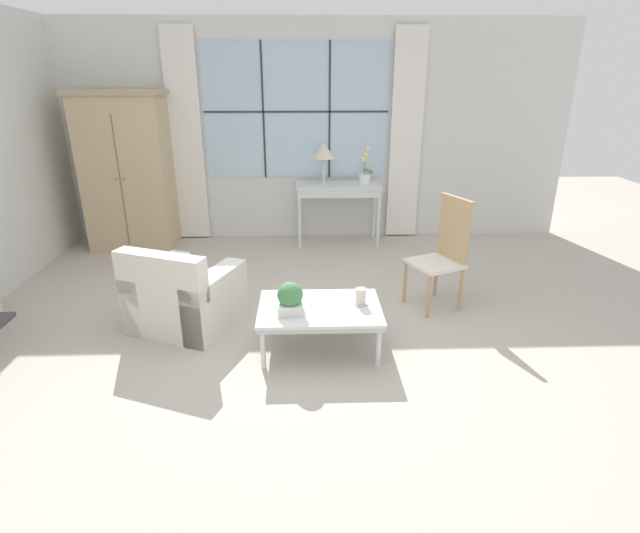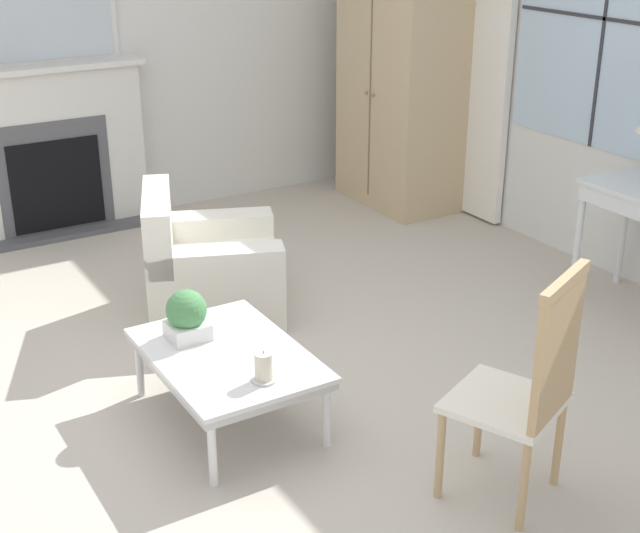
{
  "view_description": "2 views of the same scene",
  "coord_description": "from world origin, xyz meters",
  "px_view_note": "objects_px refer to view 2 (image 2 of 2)",
  "views": [
    {
      "loc": [
        0.09,
        -3.73,
        2.16
      ],
      "look_at": [
        0.21,
        0.14,
        0.65
      ],
      "focal_mm": 28.0,
      "sensor_mm": 36.0,
      "label": 1
    },
    {
      "loc": [
        3.69,
        -1.65,
        2.43
      ],
      "look_at": [
        0.43,
        0.32,
        0.83
      ],
      "focal_mm": 50.0,
      "sensor_mm": 36.0,
      "label": 2
    }
  ],
  "objects_px": {
    "side_chair_wooden": "(531,380)",
    "potted_plant_small": "(187,316)",
    "pillar_candle": "(264,368)",
    "fireplace": "(48,141)",
    "coffee_table": "(227,360)",
    "armoire": "(402,85)",
    "armchair_upholstered": "(208,272)"
  },
  "relations": [
    {
      "from": "side_chair_wooden",
      "to": "potted_plant_small",
      "type": "height_order",
      "value": "side_chair_wooden"
    },
    {
      "from": "potted_plant_small",
      "to": "pillar_candle",
      "type": "bearing_deg",
      "value": 12.62
    },
    {
      "from": "potted_plant_small",
      "to": "pillar_candle",
      "type": "distance_m",
      "value": 0.59
    },
    {
      "from": "fireplace",
      "to": "pillar_candle",
      "type": "relative_size",
      "value": 13.46
    },
    {
      "from": "side_chair_wooden",
      "to": "coffee_table",
      "type": "xyz_separation_m",
      "value": [
        -1.22,
        -0.8,
        -0.25
      ]
    },
    {
      "from": "coffee_table",
      "to": "fireplace",
      "type": "bearing_deg",
      "value": 179.4
    },
    {
      "from": "potted_plant_small",
      "to": "pillar_candle",
      "type": "xyz_separation_m",
      "value": [
        0.57,
        0.13,
        -0.06
      ]
    },
    {
      "from": "coffee_table",
      "to": "pillar_candle",
      "type": "bearing_deg",
      "value": 4.62
    },
    {
      "from": "armoire",
      "to": "potted_plant_small",
      "type": "relative_size",
      "value": 7.62
    },
    {
      "from": "armoire",
      "to": "pillar_candle",
      "type": "relative_size",
      "value": 12.75
    },
    {
      "from": "potted_plant_small",
      "to": "fireplace",
      "type": "bearing_deg",
      "value": 177.35
    },
    {
      "from": "armoire",
      "to": "armchair_upholstered",
      "type": "xyz_separation_m",
      "value": [
        1.14,
        -2.27,
        -0.72
      ]
    },
    {
      "from": "fireplace",
      "to": "pillar_candle",
      "type": "xyz_separation_m",
      "value": [
        3.45,
        -0.01,
        -0.27
      ]
    },
    {
      "from": "side_chair_wooden",
      "to": "potted_plant_small",
      "type": "xyz_separation_m",
      "value": [
        -1.46,
        -0.9,
        -0.09
      ]
    },
    {
      "from": "side_chair_wooden",
      "to": "pillar_candle",
      "type": "distance_m",
      "value": 1.19
    },
    {
      "from": "coffee_table",
      "to": "pillar_candle",
      "type": "distance_m",
      "value": 0.35
    },
    {
      "from": "coffee_table",
      "to": "pillar_candle",
      "type": "relative_size",
      "value": 6.47
    },
    {
      "from": "armoire",
      "to": "armchair_upholstered",
      "type": "height_order",
      "value": "armoire"
    },
    {
      "from": "pillar_candle",
      "to": "coffee_table",
      "type": "bearing_deg",
      "value": -175.38
    },
    {
      "from": "pillar_candle",
      "to": "side_chair_wooden",
      "type": "bearing_deg",
      "value": 41.09
    },
    {
      "from": "armchair_upholstered",
      "to": "pillar_candle",
      "type": "distance_m",
      "value": 1.6
    },
    {
      "from": "armoire",
      "to": "side_chair_wooden",
      "type": "relative_size",
      "value": 1.83
    },
    {
      "from": "armoire",
      "to": "pillar_candle",
      "type": "distance_m",
      "value": 3.83
    },
    {
      "from": "coffee_table",
      "to": "pillar_candle",
      "type": "height_order",
      "value": "pillar_candle"
    },
    {
      "from": "armoire",
      "to": "coffee_table",
      "type": "distance_m",
      "value": 3.64
    },
    {
      "from": "armchair_upholstered",
      "to": "pillar_candle",
      "type": "relative_size",
      "value": 6.8
    },
    {
      "from": "armoire",
      "to": "coffee_table",
      "type": "relative_size",
      "value": 1.97
    },
    {
      "from": "potted_plant_small",
      "to": "armchair_upholstered",
      "type": "bearing_deg",
      "value": 150.55
    },
    {
      "from": "side_chair_wooden",
      "to": "potted_plant_small",
      "type": "relative_size",
      "value": 4.18
    },
    {
      "from": "armoire",
      "to": "coffee_table",
      "type": "xyz_separation_m",
      "value": [
        2.34,
        -2.72,
        -0.65
      ]
    },
    {
      "from": "potted_plant_small",
      "to": "pillar_candle",
      "type": "height_order",
      "value": "potted_plant_small"
    },
    {
      "from": "coffee_table",
      "to": "pillar_candle",
      "type": "xyz_separation_m",
      "value": [
        0.33,
        0.03,
        0.11
      ]
    }
  ]
}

